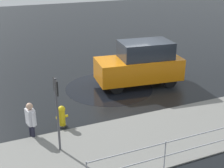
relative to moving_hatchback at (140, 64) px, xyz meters
name	(u,v)px	position (x,y,z in m)	size (l,w,h in m)	color
ground_plane	(135,87)	(0.35, 0.18, -1.03)	(60.00, 60.00, 0.00)	black
kerb_strip	(190,128)	(0.35, 4.38, -1.01)	(24.00, 3.20, 0.04)	slate
moving_hatchback	(140,64)	(0.00, 0.00, 0.00)	(4.08, 2.17, 2.06)	orange
fire_hydrant	(62,116)	(4.41, 2.44, -0.63)	(0.42, 0.31, 0.80)	gold
pedestrian	(31,118)	(5.51, 2.67, -0.34)	(0.31, 0.56, 1.22)	silver
sign_post	(57,105)	(4.87, 3.88, 0.55)	(0.07, 0.44, 2.40)	#4C4C51
puddle_patch	(109,88)	(1.51, -0.18, -1.02)	(4.01, 4.01, 0.01)	black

